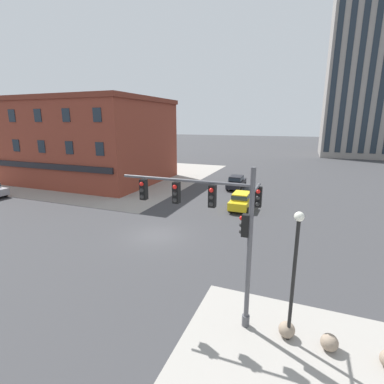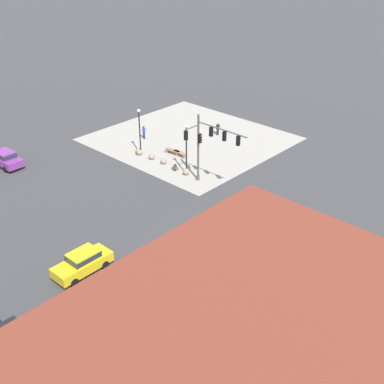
% 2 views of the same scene
% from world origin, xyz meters
% --- Properties ---
extents(ground_plane, '(320.00, 320.00, 0.00)m').
position_xyz_m(ground_plane, '(0.00, 0.00, 0.00)').
color(ground_plane, '#38383A').
extents(sidewalk_corner_slab, '(20.00, 19.00, 0.02)m').
position_xyz_m(sidewalk_corner_slab, '(16.00, -14.50, 0.00)').
color(sidewalk_corner_slab, gray).
rests_on(sidewalk_corner_slab, ground).
extents(traffic_signal_main, '(5.82, 2.09, 6.80)m').
position_xyz_m(traffic_signal_main, '(7.03, -7.19, 4.48)').
color(traffic_signal_main, '#4C4C51').
rests_on(traffic_signal_main, ground).
extents(bollard_sphere_curb_a, '(0.65, 0.65, 0.65)m').
position_xyz_m(bollard_sphere_curb_a, '(9.93, -7.41, 0.32)').
color(bollard_sphere_curb_a, gray).
rests_on(bollard_sphere_curb_a, ground).
extents(bollard_sphere_curb_b, '(0.65, 0.65, 0.65)m').
position_xyz_m(bollard_sphere_curb_b, '(11.48, -7.54, 0.32)').
color(bollard_sphere_curb_b, gray).
rests_on(bollard_sphere_curb_b, ground).
extents(bollard_sphere_curb_c, '(0.65, 0.65, 0.65)m').
position_xyz_m(bollard_sphere_curb_c, '(13.40, -7.65, 0.32)').
color(bollard_sphere_curb_c, gray).
rests_on(bollard_sphere_curb_c, ground).
extents(bollard_sphere_curb_d, '(0.65, 0.65, 0.65)m').
position_xyz_m(bollard_sphere_curb_d, '(15.15, -7.57, 0.32)').
color(bollard_sphere_curb_d, gray).
rests_on(bollard_sphere_curb_d, ground).
extents(bollard_sphere_curb_e, '(0.65, 0.65, 0.65)m').
position_xyz_m(bollard_sphere_curb_e, '(16.97, -7.44, 0.32)').
color(bollard_sphere_curb_e, gray).
rests_on(bollard_sphere_curb_e, ground).
extents(bollard_sphere_curb_f, '(0.65, 0.65, 0.65)m').
position_xyz_m(bollard_sphere_curb_f, '(17.28, -7.56, 0.32)').
color(bollard_sphere_curb_f, gray).
rests_on(bollard_sphere_curb_f, ground).
extents(bench_near_signal, '(1.83, 0.61, 0.49)m').
position_xyz_m(bench_near_signal, '(13.47, -10.22, 0.33)').
color(bench_near_signal, '#8E6B4C').
rests_on(bench_near_signal, ground).
extents(bench_mid_block, '(1.84, 0.64, 0.49)m').
position_xyz_m(bench_mid_block, '(14.51, -10.10, 0.33)').
color(bench_mid_block, '#8E6B4C').
rests_on(bench_mid_block, ground).
extents(pedestrian_near_bench, '(0.26, 0.54, 1.53)m').
position_xyz_m(pedestrian_near_bench, '(14.43, -17.66, 0.86)').
color(pedestrian_near_bench, black).
rests_on(pedestrian_near_bench, ground).
extents(pedestrian_at_curb, '(0.55, 0.22, 1.65)m').
position_xyz_m(pedestrian_at_curb, '(19.97, -10.87, 0.94)').
color(pedestrian_at_curb, '#232847').
rests_on(pedestrian_at_curb, ground).
extents(street_lamp_corner_near, '(0.36, 0.36, 5.33)m').
position_xyz_m(street_lamp_corner_near, '(10.00, -7.54, 3.35)').
color(street_lamp_corner_near, black).
rests_on(street_lamp_corner_near, ground).
extents(street_lamp_mid_sidewalk, '(0.36, 0.36, 5.23)m').
position_xyz_m(street_lamp_mid_sidewalk, '(16.90, -7.58, 3.29)').
color(street_lamp_mid_sidewalk, black).
rests_on(street_lamp_mid_sidewalk, ground).
extents(car_main_northbound_near, '(4.43, 1.95, 1.68)m').
position_xyz_m(car_main_northbound_near, '(25.12, 3.86, 0.92)').
color(car_main_northbound_near, '#7A3389').
rests_on(car_main_northbound_near, ground).
extents(car_main_northbound_far, '(1.92, 4.41, 1.68)m').
position_xyz_m(car_main_northbound_far, '(4.60, 9.09, 0.92)').
color(car_main_northbound_far, gold).
rests_on(car_main_northbound_far, ground).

